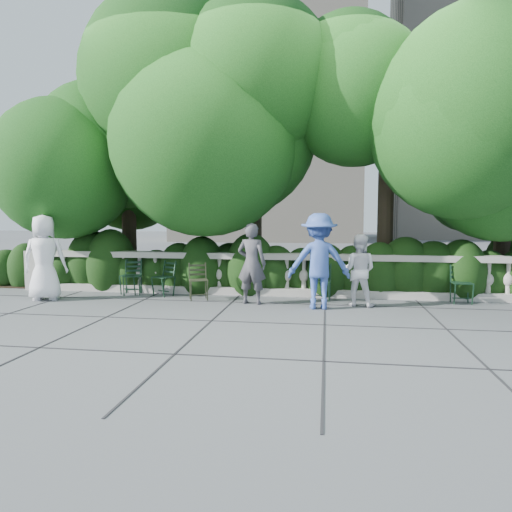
# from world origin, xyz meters

# --- Properties ---
(ground) EXTENTS (90.00, 90.00, 0.00)m
(ground) POSITION_xyz_m (0.00, 0.00, 0.00)
(ground) COLOR #4B4F53
(ground) RESTS_ON ground
(balustrade) EXTENTS (12.00, 0.44, 1.00)m
(balustrade) POSITION_xyz_m (0.00, 1.80, 0.49)
(balustrade) COLOR #9E998E
(balustrade) RESTS_ON ground
(shrub_hedge) EXTENTS (15.00, 2.60, 1.70)m
(shrub_hedge) POSITION_xyz_m (0.00, 3.00, 0.00)
(shrub_hedge) COLOR black
(shrub_hedge) RESTS_ON ground
(tree_canopy) EXTENTS (15.04, 6.52, 6.78)m
(tree_canopy) POSITION_xyz_m (0.69, 3.19, 3.96)
(tree_canopy) COLOR #3F3023
(tree_canopy) RESTS_ON ground
(distant_buildings) EXTENTS (27.00, 13.00, 40.00)m
(distant_buildings) POSITION_xyz_m (1.71, 29.25, 18.75)
(distant_buildings) COLOR #A09684
(distant_buildings) RESTS_ON ground
(chair_a) EXTENTS (0.55, 0.58, 0.84)m
(chair_a) POSITION_xyz_m (-3.00, 1.25, 0.00)
(chair_a) COLOR black
(chair_a) RESTS_ON ground
(chair_b) EXTENTS (0.46, 0.49, 0.84)m
(chair_b) POSITION_xyz_m (-3.14, 1.34, 0.00)
(chair_b) COLOR black
(chair_b) RESTS_ON ground
(chair_c) EXTENTS (0.62, 0.63, 0.84)m
(chair_c) POSITION_xyz_m (-2.32, 1.20, 0.00)
(chair_c) COLOR black
(chair_c) RESTS_ON ground
(chair_d) EXTENTS (0.48, 0.51, 0.84)m
(chair_d) POSITION_xyz_m (1.41, 1.12, 0.00)
(chair_d) COLOR black
(chair_d) RESTS_ON ground
(chair_f) EXTENTS (0.44, 0.48, 0.84)m
(chair_f) POSITION_xyz_m (4.38, 1.25, 0.00)
(chair_f) COLOR black
(chair_f) RESTS_ON ground
(chair_weathered) EXTENTS (0.59, 0.61, 0.84)m
(chair_weathered) POSITION_xyz_m (-1.24, 0.82, 0.00)
(chair_weathered) COLOR black
(chair_weathered) RESTS_ON ground
(person_businessman) EXTENTS (1.05, 0.82, 1.90)m
(person_businessman) POSITION_xyz_m (-4.67, 0.44, 0.95)
(person_businessman) COLOR white
(person_businessman) RESTS_ON ground
(person_woman_grey) EXTENTS (0.69, 0.51, 1.73)m
(person_woman_grey) POSITION_xyz_m (-0.05, 0.70, 0.86)
(person_woman_grey) COLOR #434247
(person_woman_grey) RESTS_ON ground
(person_casual_man) EXTENTS (0.85, 0.74, 1.49)m
(person_casual_man) POSITION_xyz_m (2.19, 0.84, 0.75)
(person_casual_man) COLOR white
(person_casual_man) RESTS_ON ground
(person_older_blue) EXTENTS (1.30, 0.81, 1.93)m
(person_older_blue) POSITION_xyz_m (1.37, 0.43, 0.96)
(person_older_blue) COLOR #3755A7
(person_older_blue) RESTS_ON ground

